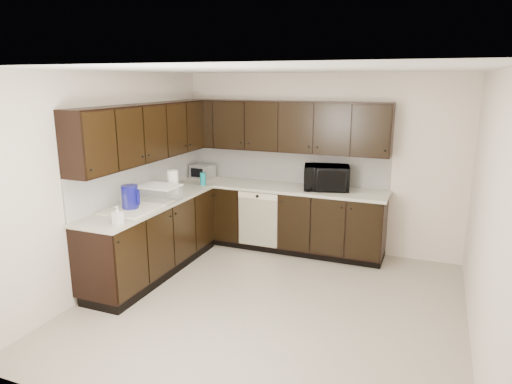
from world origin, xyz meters
TOP-DOWN VIEW (x-y plane):
  - floor at (0.00, 0.00)m, footprint 4.00×4.00m
  - ceiling at (0.00, 0.00)m, footprint 4.00×4.00m
  - wall_back at (0.00, 2.00)m, footprint 4.00×0.02m
  - wall_left at (-2.00, 0.00)m, footprint 0.02×4.00m
  - wall_right at (2.00, 0.00)m, footprint 0.02×4.00m
  - wall_front at (0.00, -2.00)m, footprint 4.00×0.02m
  - lower_cabinets at (-1.01, 1.11)m, footprint 3.00×2.80m
  - countertop at (-1.01, 1.11)m, footprint 3.03×2.83m
  - backsplash at (-1.22, 1.32)m, footprint 3.00×2.80m
  - upper_cabinets at (-1.10, 1.20)m, footprint 3.00×2.80m
  - dishwasher at (-0.70, 1.41)m, footprint 0.58×0.04m
  - sink at (-1.68, -0.01)m, footprint 0.54×0.82m
  - microwave at (0.18, 1.72)m, footprint 0.69×0.55m
  - soap_bottle_a at (-1.48, -0.60)m, footprint 0.10×0.10m
  - soap_bottle_b at (-1.81, -0.06)m, footprint 0.09×0.10m
  - toaster_oven at (-1.75, 1.76)m, footprint 0.36×0.29m
  - storage_bin at (-1.61, 0.37)m, footprint 0.49×0.37m
  - blue_pitcher at (-1.69, -0.10)m, footprint 0.25×0.25m
  - teal_tumbler at (-1.52, 1.35)m, footprint 0.09×0.09m
  - paper_towel_roll at (-1.62, 0.71)m, footprint 0.18×0.18m

SIDE VIEW (x-z plane):
  - floor at x=0.00m, z-range 0.00..0.00m
  - lower_cabinets at x=-1.01m, z-range -0.04..0.86m
  - dishwasher at x=-0.70m, z-range 0.16..0.94m
  - sink at x=-1.68m, z-range 0.67..1.09m
  - countertop at x=-1.01m, z-range 0.90..0.94m
  - teal_tumbler at x=-1.52m, z-range 0.94..1.12m
  - storage_bin at x=-1.61m, z-range 0.94..1.13m
  - soap_bottle_a at x=-1.48m, z-range 0.94..1.14m
  - toaster_oven at x=-1.75m, z-range 0.94..1.15m
  - soap_bottle_b at x=-1.81m, z-range 0.94..1.17m
  - blue_pitcher at x=-1.69m, z-range 0.94..1.23m
  - paper_towel_roll at x=-1.62m, z-range 0.94..1.26m
  - microwave at x=0.18m, z-range 0.94..1.27m
  - backsplash at x=-1.22m, z-range 0.94..1.42m
  - wall_back at x=0.00m, z-range 0.00..2.50m
  - wall_left at x=-2.00m, z-range 0.00..2.50m
  - wall_right at x=2.00m, z-range 0.00..2.50m
  - wall_front at x=0.00m, z-range 0.00..2.50m
  - upper_cabinets at x=-1.10m, z-range 1.42..2.12m
  - ceiling at x=0.00m, z-range 2.50..2.50m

